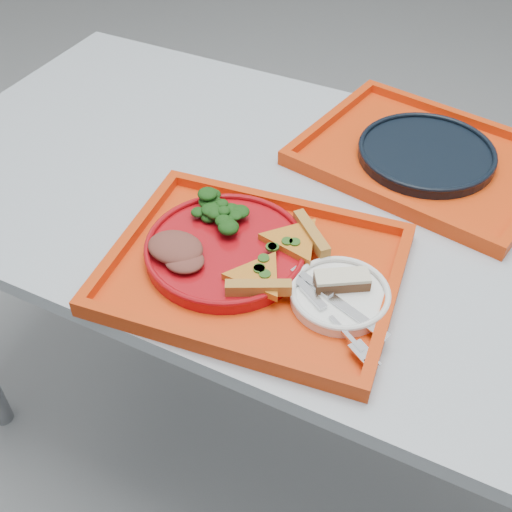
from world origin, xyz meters
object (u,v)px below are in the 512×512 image
at_px(dinner_plate, 226,251).
at_px(dessert_bar, 342,280).
at_px(tray_far, 425,161).
at_px(navy_plate, 426,155).
at_px(tray_main, 254,272).

height_order(dinner_plate, dessert_bar, dessert_bar).
bearing_deg(tray_far, dessert_bar, -82.18).
bearing_deg(navy_plate, tray_main, -110.77).
relative_size(tray_main, navy_plate, 1.73).
distance_m(tray_main, dessert_bar, 0.15).
xyz_separation_m(tray_far, dessert_bar, (-0.02, -0.40, 0.03)).
bearing_deg(dessert_bar, dinner_plate, 149.59).
distance_m(tray_main, dinner_plate, 0.06).
bearing_deg(dinner_plate, dessert_bar, 1.76).
height_order(tray_far, dessert_bar, dessert_bar).
xyz_separation_m(tray_main, navy_plate, (0.16, 0.42, 0.01)).
bearing_deg(dinner_plate, tray_main, -10.30).
distance_m(dinner_plate, navy_plate, 0.46).
distance_m(tray_far, navy_plate, 0.01).
bearing_deg(tray_main, tray_far, 62.62).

